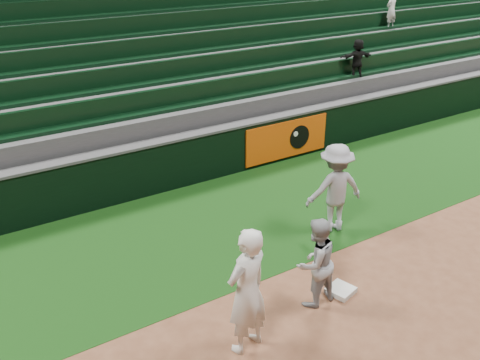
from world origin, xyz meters
name	(u,v)px	position (x,y,z in m)	size (l,w,h in m)	color
ground	(326,294)	(0.00, 0.00, 0.00)	(70.00, 70.00, 0.00)	brown
foul_grass	(231,221)	(0.00, 3.00, 0.00)	(36.00, 4.20, 0.01)	black
first_base	(341,290)	(0.25, -0.10, 0.05)	(0.41, 0.41, 0.09)	silver
first_baseman	(247,291)	(-1.81, -0.31, 1.00)	(0.73, 0.48, 1.99)	silver
baserunner	(316,263)	(-0.31, -0.03, 0.77)	(0.75, 0.58, 1.54)	#9B9EA5
base_coach	(335,188)	(1.57, 1.60, 0.93)	(1.20, 0.69, 1.85)	#9899A4
field_wall	(183,160)	(0.03, 5.20, 0.63)	(36.00, 0.45, 1.25)	black
stadium_seating	(119,82)	(0.00, 8.97, 1.70)	(36.00, 5.95, 4.85)	#38383A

